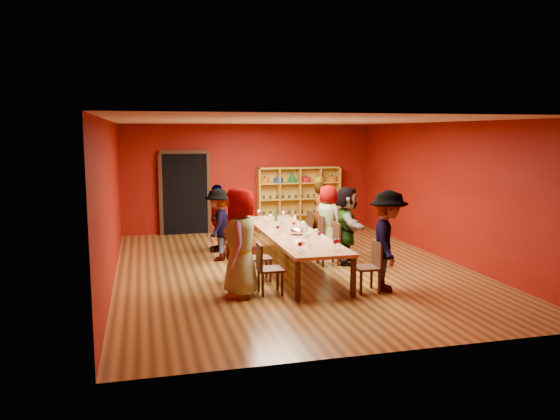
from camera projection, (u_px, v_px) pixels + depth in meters
The scene contains 43 objects.
room_shell at pixel (292, 196), 11.03m from camera, with size 7.10×9.10×3.04m.
tasting_table at pixel (291, 235), 11.14m from camera, with size 1.10×4.50×0.75m.
doorway at pixel (185, 193), 14.90m from camera, with size 1.40×0.17×2.30m.
shelving_unit at pixel (298, 195), 15.59m from camera, with size 2.40×0.40×1.80m.
chair_person_left_0 at pixel (266, 266), 9.38m from camera, with size 0.42×0.42×0.89m.
person_left_0 at pixel (241, 242), 9.22m from camera, with size 0.91×0.50×1.86m, color #48484D.
chair_person_left_1 at pixel (255, 255), 10.23m from camera, with size 0.42×0.42×0.89m.
person_left_1 at pixel (234, 240), 10.09m from camera, with size 0.59×0.43×1.61m, color white.
chair_person_left_3 at pixel (238, 237), 11.99m from camera, with size 0.42×0.42×0.89m.
person_left_3 at pixel (218, 225), 11.84m from camera, with size 1.02×0.42×1.57m, color #45454A.
chair_person_left_4 at pixel (232, 230), 12.87m from camera, with size 0.42×0.42×0.89m.
person_left_4 at pixel (218, 218), 12.75m from camera, with size 0.92×0.42×1.57m, color #515156.
chair_person_right_0 at pixel (371, 264), 9.54m from camera, with size 0.42×0.42×0.89m.
person_right_0 at pixel (388, 241), 9.56m from camera, with size 1.15×0.47×1.78m, color #4D4D52.
chair_person_right_2 at pixel (332, 241), 11.49m from camera, with size 0.42×0.42×0.89m.
person_right_2 at pixel (347, 225), 11.52m from camera, with size 1.53×0.44×1.65m, color #5784B3.
chair_person_right_3 at pixel (316, 233), 12.48m from camera, with size 0.42×0.42×0.89m.
person_right_3 at pixel (328, 219), 12.51m from camera, with size 0.77×0.42×1.58m, color #BF8087.
chair_person_right_4 at pixel (306, 226), 13.30m from camera, with size 0.42×0.42×0.89m.
person_right_4 at pixel (321, 214), 13.35m from camera, with size 0.58×0.42×1.58m, color #16173D.
wine_glass_0 at pixel (295, 217), 12.22m from camera, with size 0.07×0.07×0.18m.
wine_glass_1 at pixel (316, 231), 10.48m from camera, with size 0.08×0.08×0.19m.
wine_glass_2 at pixel (278, 228), 10.92m from camera, with size 0.07×0.07×0.18m.
wine_glass_3 at pixel (303, 224), 11.24m from camera, with size 0.09×0.09×0.22m.
wine_glass_4 at pixel (335, 242), 9.38m from camera, with size 0.09×0.09×0.21m.
wine_glass_5 at pixel (267, 220), 11.89m from camera, with size 0.07×0.07×0.18m.
wine_glass_6 at pixel (265, 219), 11.79m from camera, with size 0.09×0.09×0.22m.
wine_glass_7 at pixel (295, 220), 11.87m from camera, with size 0.08×0.08×0.19m.
wine_glass_8 at pixel (259, 212), 12.89m from camera, with size 0.09×0.09×0.22m.
wine_glass_9 at pixel (283, 213), 12.84m from camera, with size 0.08×0.08×0.19m.
wine_glass_10 at pixel (319, 234), 10.23m from camera, with size 0.07×0.07×0.18m.
wine_glass_11 at pixel (303, 244), 9.38m from camera, with size 0.07×0.07×0.18m.
wine_glass_12 at pixel (300, 245), 9.23m from camera, with size 0.08×0.08×0.19m.
wine_glass_13 at pixel (339, 241), 9.49m from camera, with size 0.08×0.08×0.20m.
wine_glass_14 at pixel (286, 213), 12.93m from camera, with size 0.07×0.07×0.18m.
wine_glass_15 at pixel (261, 214), 12.71m from camera, with size 0.08×0.08×0.20m.
wine_glass_16 at pixel (308, 236), 9.92m from camera, with size 0.09×0.09×0.22m.
wine_glass_17 at pixel (294, 224), 11.39m from camera, with size 0.07×0.07×0.18m.
wine_glass_18 at pixel (270, 217), 12.31m from camera, with size 0.08×0.08×0.19m.
spittoon_bowl at pixel (298, 231), 10.88m from camera, with size 0.30×0.30×0.17m, color silver.
carafe_a at pixel (284, 226), 11.17m from camera, with size 0.13×0.13×0.29m.
carafe_b at pixel (305, 232), 10.52m from camera, with size 0.12×0.12×0.27m.
wine_bottle at pixel (276, 216), 12.60m from camera, with size 0.09×0.09×0.29m.
Camera 1 is at (-2.92, -10.57, 2.78)m, focal length 35.00 mm.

